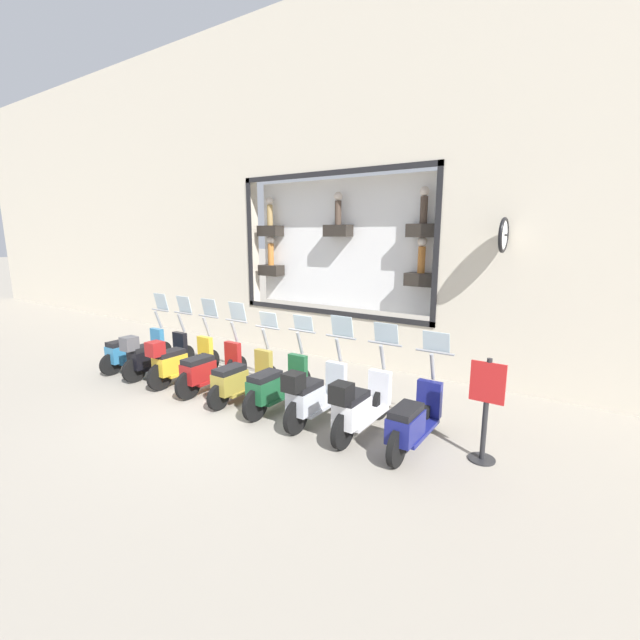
{
  "coord_description": "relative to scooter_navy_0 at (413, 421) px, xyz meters",
  "views": [
    {
      "loc": [
        -5.23,
        -5.49,
        3.05
      ],
      "look_at": [
        1.66,
        -0.87,
        1.37
      ],
      "focal_mm": 24.0,
      "sensor_mm": 36.0,
      "label": 1
    }
  ],
  "objects": [
    {
      "name": "scooter_white_1",
      "position": [
        -0.06,
        0.84,
        0.05
      ],
      "size": [
        1.81,
        0.61,
        1.62
      ],
      "color": "black",
      "rests_on": "ground_plane"
    },
    {
      "name": "shop_sign_post",
      "position": [
        0.24,
        -0.91,
        0.33
      ],
      "size": [
        0.36,
        0.45,
        1.45
      ],
      "color": "#232326",
      "rests_on": "ground_plane"
    },
    {
      "name": "scooter_teal_8",
      "position": [
        -0.0,
        6.73,
        -0.01
      ],
      "size": [
        1.8,
        0.61,
        1.65
      ],
      "color": "black",
      "rests_on": "ground_plane"
    },
    {
      "name": "scooter_red_5",
      "position": [
        0.0,
        4.21,
        0.01
      ],
      "size": [
        1.81,
        0.6,
        1.66
      ],
      "color": "black",
      "rests_on": "ground_plane"
    },
    {
      "name": "scooter_navy_0",
      "position": [
        0.0,
        0.0,
        0.0
      ],
      "size": [
        1.8,
        0.61,
        1.58
      ],
      "color": "black",
      "rests_on": "ground_plane"
    },
    {
      "name": "building_facade",
      "position": [
        3.39,
        3.43,
        3.76
      ],
      "size": [
        1.24,
        36.0,
        8.25
      ],
      "color": "beige",
      "rests_on": "ground_plane"
    },
    {
      "name": "scooter_yellow_6",
      "position": [
        -0.05,
        5.05,
        0.05
      ],
      "size": [
        1.81,
        0.6,
        1.66
      ],
      "color": "black",
      "rests_on": "ground_plane"
    },
    {
      "name": "ground_plane",
      "position": [
        -0.22,
        3.43,
        -0.44
      ],
      "size": [
        120.0,
        120.0,
        0.0
      ],
      "primitive_type": "plane",
      "color": "gray"
    },
    {
      "name": "scooter_black_7",
      "position": [
        -0.06,
        5.89,
        0.04
      ],
      "size": [
        1.8,
        0.61,
        1.65
      ],
      "color": "black",
      "rests_on": "ground_plane"
    },
    {
      "name": "scooter_olive_4",
      "position": [
        -0.01,
        3.37,
        -0.02
      ],
      "size": [
        1.79,
        0.61,
        1.54
      ],
      "color": "black",
      "rests_on": "ground_plane"
    },
    {
      "name": "scooter_green_3",
      "position": [
        0.0,
        2.52,
        0.01
      ],
      "size": [
        1.81,
        0.6,
        1.57
      ],
      "color": "black",
      "rests_on": "ground_plane"
    },
    {
      "name": "scooter_silver_2",
      "position": [
        -0.06,
        1.68,
        0.05
      ],
      "size": [
        1.81,
        0.61,
        1.65
      ],
      "color": "black",
      "rests_on": "ground_plane"
    }
  ]
}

